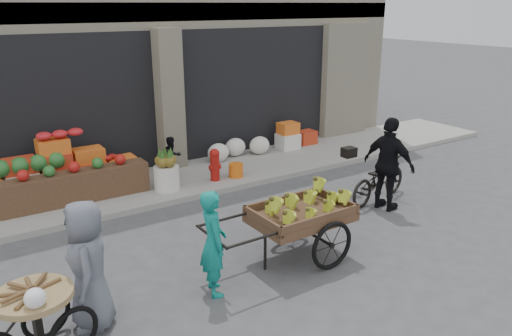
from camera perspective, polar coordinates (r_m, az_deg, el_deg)
ground at (r=8.05m, az=5.52°, el=-9.80°), size 80.00×80.00×0.00m
sidewalk at (r=11.24m, az=-7.59°, el=-1.21°), size 18.00×2.20×0.12m
building at (r=14.27m, az=-15.40°, el=16.03°), size 14.00×6.45×7.00m
fruit_display at (r=10.55m, az=-20.62°, el=-0.05°), size 3.10×1.12×1.24m
pineapple_bin at (r=10.42m, az=-10.16°, el=-1.12°), size 0.52×0.52×0.50m
fire_hydrant at (r=10.78m, az=-4.74°, el=0.53°), size 0.22×0.22×0.71m
orange_bucket at (r=11.04m, az=-2.31°, el=-0.25°), size 0.32×0.32×0.30m
right_bay_goods at (r=12.89m, az=1.66°, el=3.12°), size 3.35×0.60×0.70m
seated_person at (r=11.02m, az=-9.57°, el=1.18°), size 0.51×0.43×0.93m
banana_cart at (r=7.59m, az=4.84°, el=-5.06°), size 2.57×1.15×1.07m
vendor_woman at (r=6.75m, az=-4.90°, el=-8.51°), size 0.48×0.61×1.49m
tricycle_cart at (r=6.13m, az=-23.90°, el=-15.10°), size 1.45×1.07×0.95m
vendor_grey at (r=6.36m, az=-18.62°, el=-10.51°), size 0.73×0.92×1.63m
bicycle at (r=10.24m, az=13.84°, el=-1.23°), size 1.80×0.91×0.90m
cyclist at (r=9.71m, az=14.93°, el=0.39°), size 0.63×1.12×1.80m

